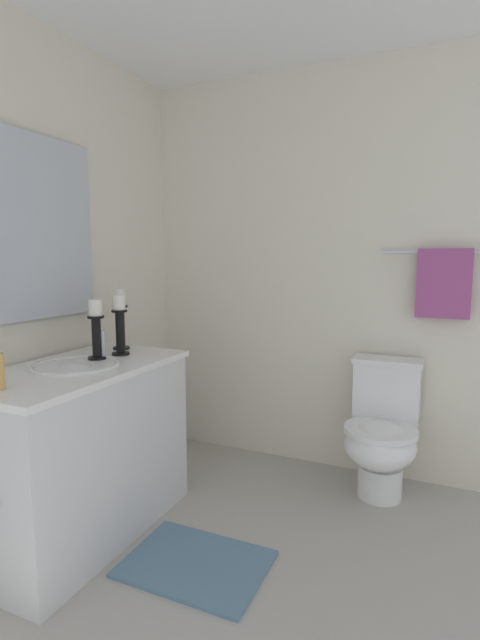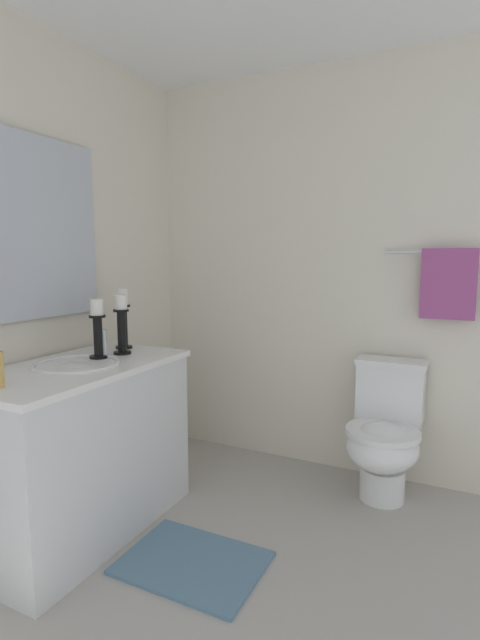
{
  "view_description": "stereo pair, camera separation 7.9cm",
  "coord_description": "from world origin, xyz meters",
  "px_view_note": "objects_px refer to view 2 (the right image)",
  "views": [
    {
      "loc": [
        0.56,
        -1.71,
        1.32
      ],
      "look_at": [
        -0.38,
        0.38,
        1.01
      ],
      "focal_mm": 26.27,
      "sensor_mm": 36.0,
      "label": 1
    },
    {
      "loc": [
        0.63,
        -1.67,
        1.32
      ],
      "look_at": [
        -0.38,
        0.38,
        1.01
      ],
      "focal_mm": 26.27,
      "sensor_mm": 36.0,
      "label": 2
    }
  ],
  "objects_px": {
    "candle_holder_tall": "(123,316)",
    "towel_near_vanity": "(448,284)",
    "toilet": "(385,434)",
    "candle_holder_short": "(121,323)",
    "candle_holder_mid": "(98,327)",
    "mirror": "(27,227)",
    "bath_mat": "(193,563)",
    "towel_bar": "(450,252)",
    "vanity_cabinet": "(80,448)",
    "sink_basin": "(77,373)"
  },
  "relations": [
    {
      "from": "candle_holder_tall",
      "to": "towel_near_vanity",
      "type": "xyz_separation_m",
      "value": [
        1.6,
        0.74,
        0.18
      ]
    },
    {
      "from": "toilet",
      "to": "candle_holder_tall",
      "type": "bearing_deg",
      "value": -158.17
    },
    {
      "from": "candle_holder_short",
      "to": "candle_holder_mid",
      "type": "bearing_deg",
      "value": -106.53
    },
    {
      "from": "toilet",
      "to": "towel_near_vanity",
      "type": "distance_m",
      "value": 0.88
    },
    {
      "from": "mirror",
      "to": "towel_near_vanity",
      "type": "relative_size",
      "value": 2.33
    },
    {
      "from": "bath_mat",
      "to": "candle_holder_tall",
      "type": "bearing_deg",
      "value": 148.76
    },
    {
      "from": "candle_holder_short",
      "to": "towel_bar",
      "type": "bearing_deg",
      "value": 30.36
    },
    {
      "from": "candle_holder_mid",
      "to": "toilet",
      "type": "height_order",
      "value": "candle_holder_mid"
    },
    {
      "from": "vanity_cabinet",
      "to": "candle_holder_tall",
      "type": "height_order",
      "value": "candle_holder_tall"
    },
    {
      "from": "bath_mat",
      "to": "towel_bar",
      "type": "bearing_deg",
      "value": 52.46
    },
    {
      "from": "candle_holder_mid",
      "to": "towel_bar",
      "type": "height_order",
      "value": "towel_bar"
    },
    {
      "from": "toilet",
      "to": "towel_bar",
      "type": "bearing_deg",
      "value": 39.84
    },
    {
      "from": "sink_basin",
      "to": "candle_holder_tall",
      "type": "bearing_deg",
      "value": 99.5
    },
    {
      "from": "candle_holder_mid",
      "to": "mirror",
      "type": "bearing_deg",
      "value": -148.24
    },
    {
      "from": "vanity_cabinet",
      "to": "toilet",
      "type": "relative_size",
      "value": 1.44
    },
    {
      "from": "mirror",
      "to": "candle_holder_short",
      "type": "relative_size",
      "value": 2.87
    },
    {
      "from": "vanity_cabinet",
      "to": "candle_holder_short",
      "type": "distance_m",
      "value": 0.65
    },
    {
      "from": "vanity_cabinet",
      "to": "candle_holder_mid",
      "type": "xyz_separation_m",
      "value": [
        -0.02,
        0.16,
        0.57
      ]
    },
    {
      "from": "candle_holder_mid",
      "to": "towel_near_vanity",
      "type": "xyz_separation_m",
      "value": [
        1.55,
        1.0,
        0.2
      ]
    },
    {
      "from": "sink_basin",
      "to": "vanity_cabinet",
      "type": "bearing_deg",
      "value": -90.0
    },
    {
      "from": "mirror",
      "to": "toilet",
      "type": "bearing_deg",
      "value": 31.77
    },
    {
      "from": "towel_near_vanity",
      "to": "vanity_cabinet",
      "type": "bearing_deg",
      "value": -142.83
    },
    {
      "from": "sink_basin",
      "to": "toilet",
      "type": "xyz_separation_m",
      "value": [
        1.26,
        0.96,
        -0.42
      ]
    },
    {
      "from": "candle_holder_short",
      "to": "towel_bar",
      "type": "distance_m",
      "value": 1.78
    },
    {
      "from": "vanity_cabinet",
      "to": "bath_mat",
      "type": "distance_m",
      "value": 0.74
    },
    {
      "from": "candle_holder_tall",
      "to": "candle_holder_mid",
      "type": "height_order",
      "value": "candle_holder_tall"
    },
    {
      "from": "vanity_cabinet",
      "to": "candle_holder_mid",
      "type": "distance_m",
      "value": 0.59
    },
    {
      "from": "towel_bar",
      "to": "towel_near_vanity",
      "type": "distance_m",
      "value": 0.17
    },
    {
      "from": "candle_holder_short",
      "to": "towel_near_vanity",
      "type": "bearing_deg",
      "value": 29.85
    },
    {
      "from": "towel_near_vanity",
      "to": "candle_holder_tall",
      "type": "bearing_deg",
      "value": -155.23
    },
    {
      "from": "candle_holder_short",
      "to": "vanity_cabinet",
      "type": "bearing_deg",
      "value": -94.65
    },
    {
      "from": "candle_holder_mid",
      "to": "toilet",
      "type": "distance_m",
      "value": 1.62
    },
    {
      "from": "toilet",
      "to": "mirror",
      "type": "bearing_deg",
      "value": -148.23
    },
    {
      "from": "sink_basin",
      "to": "bath_mat",
      "type": "distance_m",
      "value": 1.0
    },
    {
      "from": "vanity_cabinet",
      "to": "towel_bar",
      "type": "height_order",
      "value": "towel_bar"
    },
    {
      "from": "toilet",
      "to": "towel_bar",
      "type": "height_order",
      "value": "towel_bar"
    },
    {
      "from": "mirror",
      "to": "candle_holder_tall",
      "type": "height_order",
      "value": "mirror"
    },
    {
      "from": "mirror",
      "to": "towel_near_vanity",
      "type": "distance_m",
      "value": 2.17
    },
    {
      "from": "vanity_cabinet",
      "to": "towel_near_vanity",
      "type": "xyz_separation_m",
      "value": [
        1.53,
        1.16,
        0.77
      ]
    },
    {
      "from": "mirror",
      "to": "candle_holder_mid",
      "type": "distance_m",
      "value": 0.58
    },
    {
      "from": "mirror",
      "to": "vanity_cabinet",
      "type": "bearing_deg",
      "value": -0.01
    },
    {
      "from": "sink_basin",
      "to": "candle_holder_short",
      "type": "relative_size",
      "value": 1.3
    },
    {
      "from": "candle_holder_short",
      "to": "bath_mat",
      "type": "distance_m",
      "value": 1.18
    },
    {
      "from": "mirror",
      "to": "candle_holder_tall",
      "type": "bearing_deg",
      "value": 63.57
    },
    {
      "from": "vanity_cabinet",
      "to": "candle_holder_mid",
      "type": "height_order",
      "value": "candle_holder_mid"
    },
    {
      "from": "sink_basin",
      "to": "towel_bar",
      "type": "xyz_separation_m",
      "value": [
        1.53,
        1.18,
        0.57
      ]
    },
    {
      "from": "candle_holder_mid",
      "to": "candle_holder_tall",
      "type": "bearing_deg",
      "value": 102.12
    },
    {
      "from": "candle_holder_mid",
      "to": "towel_near_vanity",
      "type": "distance_m",
      "value": 1.85
    },
    {
      "from": "vanity_cabinet",
      "to": "sink_basin",
      "type": "relative_size",
      "value": 2.69
    },
    {
      "from": "vanity_cabinet",
      "to": "toilet",
      "type": "distance_m",
      "value": 1.59
    }
  ]
}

